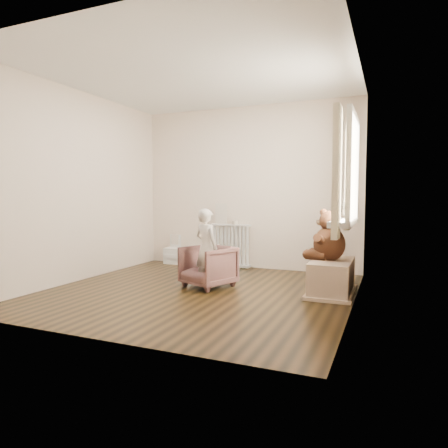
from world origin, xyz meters
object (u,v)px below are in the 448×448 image
at_px(toy_vanity, 174,248).
at_px(child, 206,248).
at_px(toy_bench, 332,277).
at_px(teddy_bear, 329,237).
at_px(armchair, 208,266).
at_px(radiator, 231,244).
at_px(plush_cat, 347,210).

xyz_separation_m(toy_vanity, child, (1.29, -1.43, 0.24)).
xyz_separation_m(toy_bench, teddy_bear, (-0.04, 0.02, 0.47)).
bearing_deg(armchair, toy_bench, 32.14).
height_order(radiator, toy_vanity, radiator).
bearing_deg(child, armchair, -66.94).
height_order(teddy_bear, plush_cat, plush_cat).
bearing_deg(plush_cat, toy_bench, -123.87).
distance_m(toy_bench, plush_cat, 0.83).
bearing_deg(teddy_bear, plush_cat, 53.23).
bearing_deg(toy_vanity, toy_bench, -22.17).
xyz_separation_m(radiator, armchair, (0.25, -1.41, -0.13)).
bearing_deg(armchair, plush_cat, 37.76).
bearing_deg(toy_vanity, teddy_bear, -22.04).
bearing_deg(plush_cat, teddy_bear, -134.66).
xyz_separation_m(child, teddy_bear, (1.48, 0.32, 0.16)).
relative_size(armchair, plush_cat, 2.38).
bearing_deg(toy_vanity, radiator, 1.66).
bearing_deg(child, radiator, -57.07).
bearing_deg(child, plush_cat, -140.63).
relative_size(toy_vanity, plush_cat, 2.04).
height_order(radiator, plush_cat, plush_cat).
height_order(toy_vanity, teddy_bear, teddy_bear).
height_order(toy_vanity, armchair, armchair).
xyz_separation_m(armchair, child, (0.00, -0.05, 0.25)).
bearing_deg(child, toy_bench, -146.03).
height_order(armchair, toy_bench, armchair).
height_order(toy_vanity, plush_cat, plush_cat).
distance_m(toy_vanity, teddy_bear, 3.01).
bearing_deg(toy_bench, radiator, 146.48).
bearing_deg(radiator, toy_bench, -33.52).
bearing_deg(teddy_bear, child, -157.83).
xyz_separation_m(teddy_bear, plush_cat, (0.18, 0.17, 0.33)).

